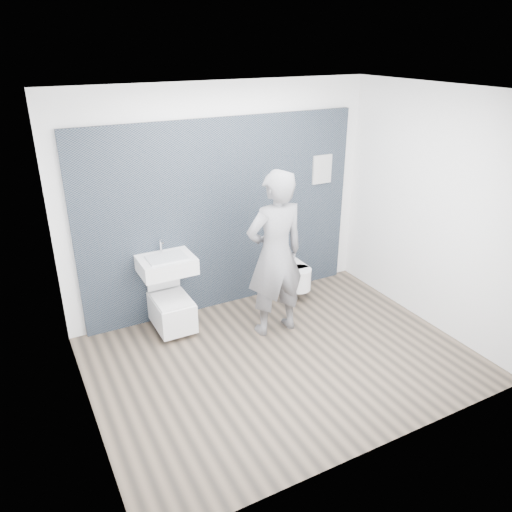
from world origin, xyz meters
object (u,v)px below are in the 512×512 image
washbasin (167,264)px  toilet_rounded (295,276)px  toilet_square (172,310)px  visitor (275,255)px

washbasin → toilet_rounded: bearing=-1.3°
toilet_square → visitor: 1.42m
washbasin → toilet_rounded: size_ratio=1.14×
toilet_rounded → washbasin: bearing=178.7°
washbasin → visitor: 1.26m
toilet_square → visitor: size_ratio=0.42×
washbasin → visitor: size_ratio=0.32×
toilet_square → toilet_rounded: size_ratio=1.50×
toilet_rounded → toilet_square: bearing=-179.2°
toilet_rounded → visitor: 1.12m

